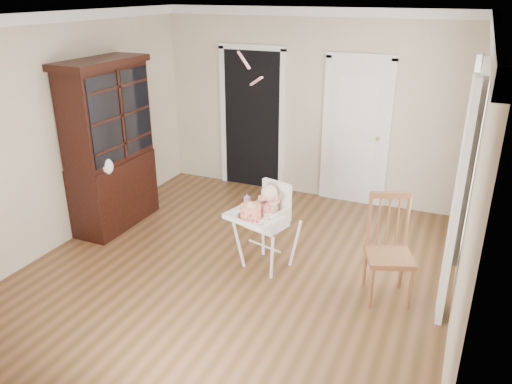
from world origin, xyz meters
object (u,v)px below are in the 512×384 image
at_px(cake, 251,211).
at_px(dining_chair, 389,252).
at_px(china_cabinet, 110,146).
at_px(high_chair, 267,217).
at_px(sippy_cup, 247,202).

xyz_separation_m(cake, dining_chair, (1.43, 0.15, -0.26)).
distance_m(cake, china_cabinet, 2.23).
height_order(high_chair, sippy_cup, high_chair).
relative_size(high_chair, china_cabinet, 0.46).
distance_m(high_chair, china_cabinet, 2.32).
bearing_deg(dining_chair, china_cabinet, 153.92).
xyz_separation_m(sippy_cup, dining_chair, (1.55, -0.02, -0.26)).
distance_m(china_cabinet, dining_chair, 3.65).
distance_m(cake, dining_chair, 1.46).
height_order(high_chair, dining_chair, dining_chair).
height_order(high_chair, cake, high_chair).
height_order(sippy_cup, china_cabinet, china_cabinet).
xyz_separation_m(cake, sippy_cup, (-0.12, 0.17, 0.01)).
distance_m(cake, sippy_cup, 0.21).
bearing_deg(high_chair, cake, -98.75).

